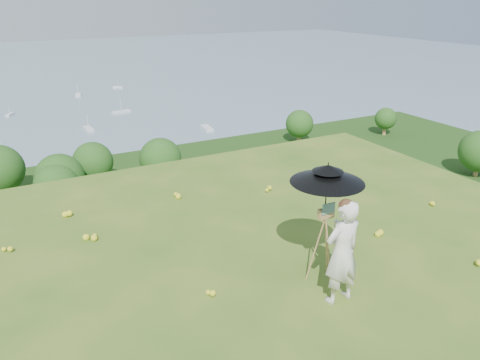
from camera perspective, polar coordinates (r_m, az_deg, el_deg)
ground at (r=8.25m, az=6.39°, el=-12.57°), size 14.00×14.00×0.00m
forest_slope at (r=52.83m, az=-18.20°, el=-19.13°), size 140.00×56.00×22.00m
shoreline_tier at (r=90.31m, az=-22.58°, el=-6.84°), size 170.00×28.00×8.00m
slope_trees at (r=45.23m, az=-20.26°, el=-5.46°), size 110.00×50.00×6.00m
harbor_town at (r=87.58m, az=-23.19°, el=-3.09°), size 110.00×22.00×5.00m
wildflowers at (r=8.39m, az=5.43°, el=-11.41°), size 10.00×10.50×0.12m
painter at (r=7.54m, az=12.35°, el=-8.60°), size 0.66×0.45×1.78m
field_easel at (r=8.08m, az=10.18°, el=-7.45°), size 0.58×0.58×1.49m
sun_umbrella at (r=7.68m, az=10.50°, el=-1.16°), size 1.35×1.35×0.94m
painter_cap at (r=7.16m, az=12.88°, el=-2.80°), size 0.26×0.30×0.10m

